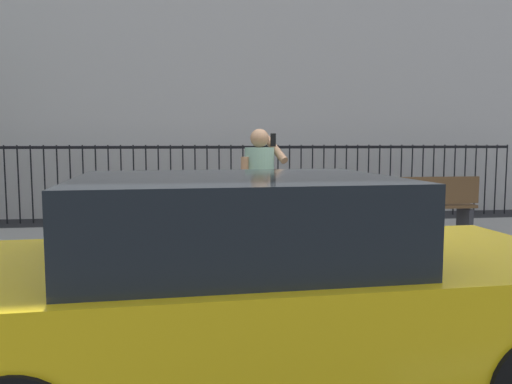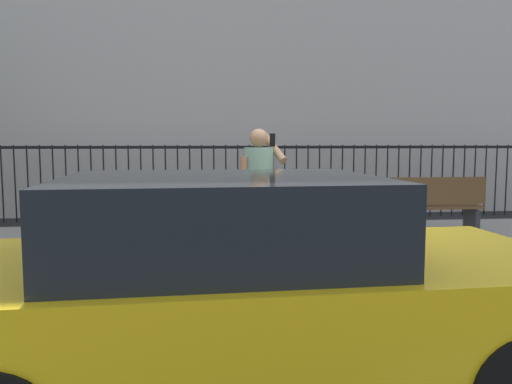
% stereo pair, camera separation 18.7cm
% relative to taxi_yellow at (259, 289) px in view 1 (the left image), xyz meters
% --- Properties ---
extents(ground_plane, '(60.00, 60.00, 0.00)m').
position_rel_taxi_yellow_xyz_m(ground_plane, '(0.86, 1.75, -0.70)').
color(ground_plane, black).
extents(sidewalk, '(28.00, 4.40, 0.15)m').
position_rel_taxi_yellow_xyz_m(sidewalk, '(0.86, 3.95, -0.63)').
color(sidewalk, gray).
rests_on(sidewalk, ground).
extents(iron_fence, '(12.03, 0.04, 1.60)m').
position_rel_taxi_yellow_xyz_m(iron_fence, '(0.86, 7.65, 0.32)').
color(iron_fence, black).
rests_on(iron_fence, ground).
extents(taxi_yellow, '(4.28, 2.02, 1.45)m').
position_rel_taxi_yellow_xyz_m(taxi_yellow, '(0.00, 0.00, 0.00)').
color(taxi_yellow, yellow).
rests_on(taxi_yellow, ground).
extents(pedestrian_on_phone, '(0.72, 0.57, 1.67)m').
position_rel_taxi_yellow_xyz_m(pedestrian_on_phone, '(0.35, 2.57, 0.42)').
color(pedestrian_on_phone, '#936B4C').
rests_on(pedestrian_on_phone, sidewalk).
extents(street_bench, '(1.60, 0.45, 0.95)m').
position_rel_taxi_yellow_xyz_m(street_bench, '(3.50, 4.67, -0.05)').
color(street_bench, brown).
rests_on(street_bench, sidewalk).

